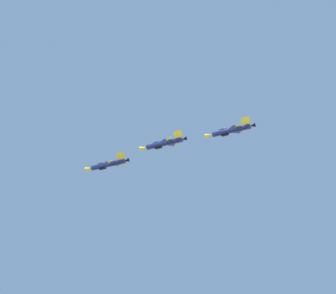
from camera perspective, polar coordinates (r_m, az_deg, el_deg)
fighter_jet_lead at (r=143.71m, az=-8.14°, el=-2.36°), size 15.89×9.39×5.34m
fighter_jet_left_wing at (r=136.87m, az=-0.61°, el=0.46°), size 15.89×9.59×5.20m
fighter_jet_right_wing at (r=133.35m, az=8.35°, el=2.20°), size 15.89×9.56×5.22m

